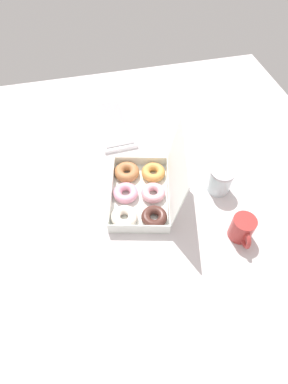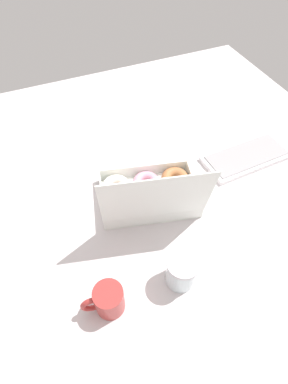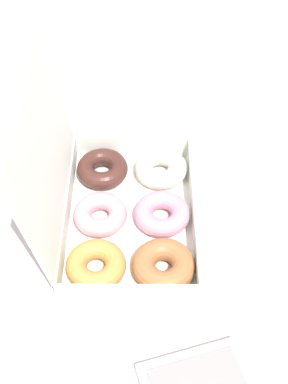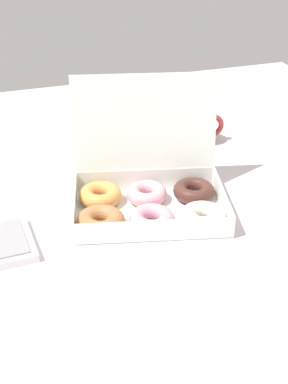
# 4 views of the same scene
# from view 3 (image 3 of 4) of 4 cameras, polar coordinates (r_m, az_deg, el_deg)

# --- Properties ---
(ground_plane) EXTENTS (1.80, 1.80, 0.02)m
(ground_plane) POSITION_cam_3_polar(r_m,az_deg,el_deg) (0.96, -2.15, -3.96)
(ground_plane) COLOR silver
(donut_box) EXTENTS (0.39, 0.34, 0.27)m
(donut_box) POSITION_cam_3_polar(r_m,az_deg,el_deg) (0.93, -2.13, -1.93)
(donut_box) COLOR white
(donut_box) RESTS_ON ground_plane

